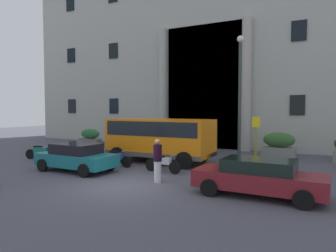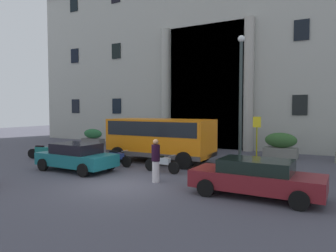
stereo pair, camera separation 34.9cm
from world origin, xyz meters
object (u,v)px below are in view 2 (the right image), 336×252
(bus_stop_sign, at_px, (257,135))
(hedge_planter_entrance_left, at_px, (281,146))
(parked_sedan_far, at_px, (76,157))
(hedge_planter_entrance_right, at_px, (201,142))
(hedge_planter_west, at_px, (162,141))
(orange_minibus, at_px, (161,136))
(hedge_planter_far_east, at_px, (93,137))
(parked_estate_mid, at_px, (256,177))
(motorcycle_far_end, at_px, (116,158))
(motorcycle_near_kerb, at_px, (42,151))
(pedestrian_woman_dark_dress, at_px, (156,160))
(lamppost_plaza_centre, at_px, (241,88))
(scooter_by_planter, at_px, (161,163))

(bus_stop_sign, xyz_separation_m, hedge_planter_entrance_left, (0.79, 3.04, -0.88))
(hedge_planter_entrance_left, distance_m, parked_sedan_far, 12.47)
(bus_stop_sign, xyz_separation_m, hedge_planter_entrance_right, (-4.48, 2.51, -0.87))
(bus_stop_sign, bearing_deg, hedge_planter_west, 158.25)
(orange_minibus, distance_m, hedge_planter_entrance_left, 7.81)
(bus_stop_sign, height_order, hedge_planter_far_east, bus_stop_sign)
(hedge_planter_entrance_right, relative_size, parked_estate_mid, 0.35)
(hedge_planter_west, distance_m, motorcycle_far_end, 7.79)
(motorcycle_near_kerb, xyz_separation_m, motorcycle_far_end, (5.60, 0.29, -0.00))
(hedge_planter_west, distance_m, pedestrian_woman_dark_dress, 11.12)
(hedge_planter_west, distance_m, hedge_planter_entrance_right, 3.63)
(hedge_planter_far_east, height_order, hedge_planter_entrance_left, hedge_planter_entrance_left)
(motorcycle_near_kerb, relative_size, pedestrian_woman_dark_dress, 1.08)
(hedge_planter_entrance_right, distance_m, lamppost_plaza_centre, 5.37)
(parked_estate_mid, height_order, motorcycle_far_end, parked_estate_mid)
(orange_minibus, relative_size, hedge_planter_west, 3.07)
(orange_minibus, bearing_deg, bus_stop_sign, 22.95)
(hedge_planter_entrance_left, xyz_separation_m, scooter_by_planter, (-4.28, -7.67, -0.31))
(hedge_planter_far_east, distance_m, hedge_planter_entrance_right, 10.24)
(hedge_planter_far_east, height_order, hedge_planter_west, hedge_planter_far_east)
(parked_sedan_far, height_order, motorcycle_far_end, parked_sedan_far)
(parked_sedan_far, height_order, motorcycle_near_kerb, parked_sedan_far)
(orange_minibus, xyz_separation_m, parked_estate_mid, (6.57, -4.50, -0.82))
(bus_stop_sign, xyz_separation_m, motorcycle_far_end, (-6.46, -4.41, -1.19))
(orange_minibus, height_order, pedestrian_woman_dark_dress, orange_minibus)
(hedge_planter_entrance_left, height_order, hedge_planter_entrance_right, hedge_planter_entrance_right)
(hedge_planter_far_east, bearing_deg, lamppost_plaza_centre, -9.87)
(hedge_planter_entrance_right, bearing_deg, motorcycle_near_kerb, -136.45)
(orange_minibus, distance_m, parked_estate_mid, 8.00)
(pedestrian_woman_dark_dress, bearing_deg, parked_sedan_far, 179.21)
(scooter_by_planter, bearing_deg, hedge_planter_far_east, 151.74)
(motorcycle_far_end, bearing_deg, pedestrian_woman_dark_dress, -27.76)
(bus_stop_sign, relative_size, hedge_planter_entrance_right, 1.66)
(hedge_planter_entrance_right, height_order, parked_sedan_far, hedge_planter_entrance_right)
(hedge_planter_west, relative_size, motorcycle_far_end, 1.02)
(bus_stop_sign, distance_m, hedge_planter_entrance_right, 5.21)
(orange_minibus, bearing_deg, hedge_planter_west, 119.19)
(hedge_planter_entrance_left, distance_m, lamppost_plaza_centre, 4.80)
(orange_minibus, xyz_separation_m, bus_stop_sign, (5.00, 2.15, 0.13))
(hedge_planter_entrance_right, bearing_deg, scooter_by_planter, -82.13)
(hedge_planter_far_east, height_order, pedestrian_woman_dark_dress, pedestrian_woman_dark_dress)
(parked_estate_mid, distance_m, lamppost_plaza_centre, 8.28)
(parked_estate_mid, bearing_deg, orange_minibus, 146.21)
(bus_stop_sign, xyz_separation_m, pedestrian_woman_dark_dress, (-2.65, -6.51, -0.71))
(lamppost_plaza_centre, bearing_deg, hedge_planter_west, 157.69)
(hedge_planter_far_east, xyz_separation_m, pedestrian_woman_dark_dress, (12.07, -9.23, 0.28))
(hedge_planter_west, xyz_separation_m, pedestrian_woman_dark_dress, (5.39, -9.72, 0.35))
(bus_stop_sign, xyz_separation_m, hedge_planter_far_east, (-14.72, 2.72, -0.99))
(hedge_planter_far_east, bearing_deg, motorcycle_near_kerb, -70.30)
(parked_estate_mid, relative_size, pedestrian_woman_dark_dress, 2.48)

